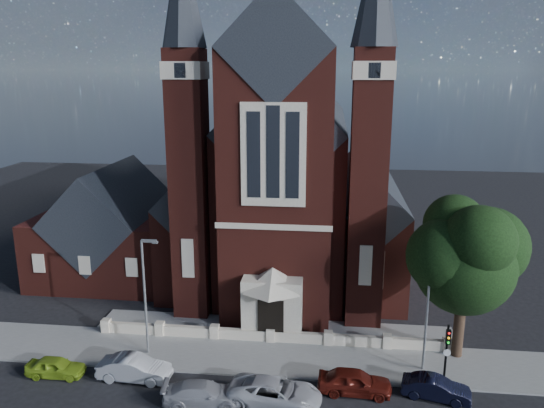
{
  "coord_description": "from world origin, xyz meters",
  "views": [
    {
      "loc": [
        3.92,
        -26.89,
        18.54
      ],
      "look_at": [
        -0.55,
        12.0,
        8.61
      ],
      "focal_mm": 35.0,
      "sensor_mm": 36.0,
      "label": 1
    }
  ],
  "objects_px": {
    "parish_hall": "(114,232)",
    "car_white_suv": "(275,393)",
    "street_lamp_right": "(429,304)",
    "car_silver_b": "(203,394)",
    "car_lime_van": "(56,367)",
    "car_navy": "(436,388)",
    "car_silver_a": "(135,368)",
    "church": "(291,181)",
    "traffic_signal": "(447,347)",
    "street_lamp_left": "(146,290)",
    "car_dark_red": "(355,382)",
    "street_tree": "(468,260)"
  },
  "relations": [
    {
      "from": "street_lamp_left",
      "to": "car_lime_van",
      "type": "distance_m",
      "value": 7.08
    },
    {
      "from": "street_lamp_left",
      "to": "car_silver_a",
      "type": "height_order",
      "value": "street_lamp_left"
    },
    {
      "from": "car_white_suv",
      "to": "car_dark_red",
      "type": "bearing_deg",
      "value": -63.42
    },
    {
      "from": "car_navy",
      "to": "car_silver_a",
      "type": "bearing_deg",
      "value": 102.74
    },
    {
      "from": "street_lamp_left",
      "to": "car_silver_b",
      "type": "distance_m",
      "value": 8.0
    },
    {
      "from": "car_silver_b",
      "to": "car_navy",
      "type": "bearing_deg",
      "value": -88.53
    },
    {
      "from": "parish_hall",
      "to": "car_silver_a",
      "type": "relative_size",
      "value": 2.7
    },
    {
      "from": "street_lamp_right",
      "to": "car_silver_b",
      "type": "bearing_deg",
      "value": -159.27
    },
    {
      "from": "car_navy",
      "to": "traffic_signal",
      "type": "bearing_deg",
      "value": -16.42
    },
    {
      "from": "parish_hall",
      "to": "traffic_signal",
      "type": "distance_m",
      "value": 31.2
    },
    {
      "from": "street_lamp_left",
      "to": "church",
      "type": "bearing_deg",
      "value": 67.34
    },
    {
      "from": "church",
      "to": "parish_hall",
      "type": "xyz_separation_m",
      "value": [
        -16.0,
        -4.94,
        -4.17
      ]
    },
    {
      "from": "street_lamp_right",
      "to": "car_white_suv",
      "type": "relative_size",
      "value": 1.51
    },
    {
      "from": "street_lamp_left",
      "to": "car_navy",
      "type": "height_order",
      "value": "street_lamp_left"
    },
    {
      "from": "car_dark_red",
      "to": "parish_hall",
      "type": "bearing_deg",
      "value": 53.89
    },
    {
      "from": "street_lamp_right",
      "to": "car_lime_van",
      "type": "height_order",
      "value": "street_lamp_right"
    },
    {
      "from": "church",
      "to": "car_lime_van",
      "type": "xyz_separation_m",
      "value": [
        -12.81,
        -22.15,
        -7.57
      ]
    },
    {
      "from": "car_white_suv",
      "to": "car_navy",
      "type": "xyz_separation_m",
      "value": [
        9.21,
        1.63,
        -0.1
      ]
    },
    {
      "from": "car_white_suv",
      "to": "car_dark_red",
      "type": "distance_m",
      "value": 4.82
    },
    {
      "from": "traffic_signal",
      "to": "car_white_suv",
      "type": "bearing_deg",
      "value": -163.49
    },
    {
      "from": "church",
      "to": "car_navy",
      "type": "height_order",
      "value": "church"
    },
    {
      "from": "parish_hall",
      "to": "car_navy",
      "type": "xyz_separation_m",
      "value": [
        26.28,
        -16.89,
        -3.37
      ]
    },
    {
      "from": "parish_hall",
      "to": "car_white_suv",
      "type": "height_order",
      "value": "parish_hall"
    },
    {
      "from": "car_lime_van",
      "to": "car_dark_red",
      "type": "relative_size",
      "value": 0.83
    },
    {
      "from": "church",
      "to": "car_silver_a",
      "type": "xyz_separation_m",
      "value": [
        -7.79,
        -21.95,
        -7.44
      ]
    },
    {
      "from": "church",
      "to": "car_white_suv",
      "type": "distance_m",
      "value": 24.64
    },
    {
      "from": "parish_hall",
      "to": "car_silver_a",
      "type": "bearing_deg",
      "value": -64.24
    },
    {
      "from": "street_lamp_right",
      "to": "car_silver_b",
      "type": "relative_size",
      "value": 1.78
    },
    {
      "from": "car_lime_van",
      "to": "car_navy",
      "type": "height_order",
      "value": "car_navy"
    },
    {
      "from": "traffic_signal",
      "to": "street_lamp_left",
      "type": "bearing_deg",
      "value": 175.24
    },
    {
      "from": "car_white_suv",
      "to": "church",
      "type": "bearing_deg",
      "value": 9.5
    },
    {
      "from": "car_lime_van",
      "to": "car_white_suv",
      "type": "bearing_deg",
      "value": -97.14
    },
    {
      "from": "car_lime_van",
      "to": "car_silver_a",
      "type": "distance_m",
      "value": 5.02
    },
    {
      "from": "car_lime_van",
      "to": "car_silver_b",
      "type": "height_order",
      "value": "car_silver_b"
    },
    {
      "from": "car_white_suv",
      "to": "car_navy",
      "type": "relative_size",
      "value": 1.37
    },
    {
      "from": "car_lime_van",
      "to": "car_navy",
      "type": "relative_size",
      "value": 0.93
    },
    {
      "from": "traffic_signal",
      "to": "car_navy",
      "type": "relative_size",
      "value": 1.02
    },
    {
      "from": "street_lamp_right",
      "to": "parish_hall",
      "type": "bearing_deg",
      "value": 151.78
    },
    {
      "from": "car_navy",
      "to": "car_silver_b",
      "type": "bearing_deg",
      "value": 111.24
    },
    {
      "from": "traffic_signal",
      "to": "car_dark_red",
      "type": "bearing_deg",
      "value": -166.24
    },
    {
      "from": "car_lime_van",
      "to": "car_silver_a",
      "type": "xyz_separation_m",
      "value": [
        5.01,
        0.2,
        0.13
      ]
    },
    {
      "from": "parish_hall",
      "to": "traffic_signal",
      "type": "relative_size",
      "value": 3.05
    },
    {
      "from": "car_dark_red",
      "to": "car_silver_a",
      "type": "bearing_deg",
      "value": 92.4
    },
    {
      "from": "parish_hall",
      "to": "car_navy",
      "type": "height_order",
      "value": "parish_hall"
    },
    {
      "from": "car_silver_a",
      "to": "car_white_suv",
      "type": "xyz_separation_m",
      "value": [
        8.86,
        -1.51,
        -0.0
      ]
    },
    {
      "from": "church",
      "to": "car_white_suv",
      "type": "bearing_deg",
      "value": -87.39
    },
    {
      "from": "church",
      "to": "car_white_suv",
      "type": "height_order",
      "value": "church"
    },
    {
      "from": "car_lime_van",
      "to": "street_tree",
      "type": "bearing_deg",
      "value": -80.8
    },
    {
      "from": "parish_hall",
      "to": "car_lime_van",
      "type": "bearing_deg",
      "value": -79.48
    },
    {
      "from": "street_lamp_left",
      "to": "car_dark_red",
      "type": "distance_m",
      "value": 14.35
    }
  ]
}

